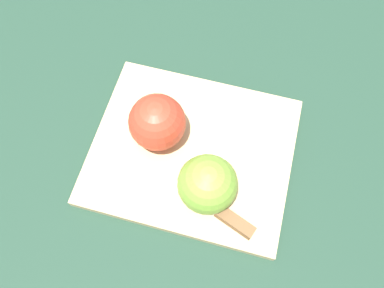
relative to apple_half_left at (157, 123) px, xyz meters
name	(u,v)px	position (x,y,z in m)	size (l,w,h in m)	color
ground_plane	(192,153)	(0.06, -0.01, -0.06)	(4.00, 4.00, 0.00)	#1E3828
cutting_board	(192,151)	(0.06, -0.01, -0.05)	(0.33, 0.29, 0.02)	tan
apple_half_left	(157,123)	(0.00, 0.00, 0.00)	(0.09, 0.09, 0.09)	red
apple_half_right	(208,184)	(0.09, -0.08, 0.00)	(0.09, 0.09, 0.09)	olive
knife	(229,218)	(0.13, -0.11, -0.04)	(0.13, 0.07, 0.02)	silver
apple_slice	(208,159)	(0.08, -0.03, -0.04)	(0.06, 0.06, 0.00)	beige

